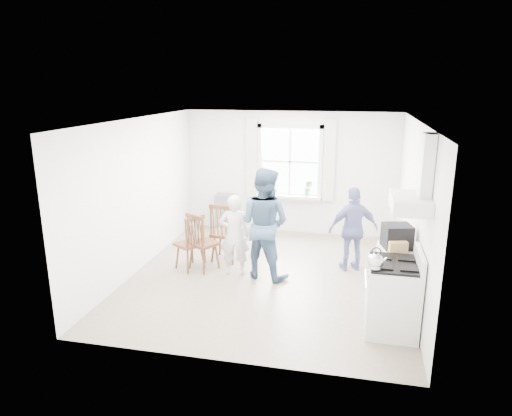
{
  "coord_description": "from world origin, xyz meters",
  "views": [
    {
      "loc": [
        1.32,
        -7.0,
        3.15
      ],
      "look_at": [
        -0.24,
        0.2,
        1.13
      ],
      "focal_mm": 32.0,
      "sensor_mm": 36.0,
      "label": 1
    }
  ],
  "objects": [
    {
      "name": "stereo_stack",
      "position": [
        1.97,
        -0.63,
        1.07
      ],
      "size": [
        0.45,
        0.42,
        0.34
      ],
      "color": "black",
      "rests_on": "low_cabinet"
    },
    {
      "name": "windsor_chair_c",
      "position": [
        -1.3,
        -0.01,
        0.61
      ],
      "size": [
        0.57,
        0.57,
        0.99
      ],
      "color": "#4B2A18",
      "rests_on": "ground"
    },
    {
      "name": "person_left",
      "position": [
        -0.56,
        -0.01,
        0.7
      ],
      "size": [
        0.57,
        0.57,
        1.39
      ],
      "primitive_type": "imported",
      "rotation": [
        0.0,
        0.0,
        3.27
      ],
      "color": "silver",
      "rests_on": "ground"
    },
    {
      "name": "windsor_chair_b",
      "position": [
        -1.2,
        0.0,
        0.63
      ],
      "size": [
        0.59,
        0.58,
        1.03
      ],
      "color": "#4B2A18",
      "rests_on": "ground"
    },
    {
      "name": "kettle",
      "position": [
        1.65,
        -1.61,
        1.04
      ],
      "size": [
        0.2,
        0.2,
        0.28
      ],
      "color": "silver",
      "rests_on": "gas_stove"
    },
    {
      "name": "shelf_unit",
      "position": [
        -1.4,
        2.33,
        0.4
      ],
      "size": [
        0.4,
        0.3,
        0.8
      ],
      "primitive_type": "cube",
      "color": "slate",
      "rests_on": "ground"
    },
    {
      "name": "windsor_chair_a",
      "position": [
        -0.9,
        0.47,
        0.67
      ],
      "size": [
        0.5,
        0.49,
        1.1
      ],
      "color": "#4B2A18",
      "rests_on": "ground"
    },
    {
      "name": "person_mid",
      "position": [
        -0.07,
        0.02,
        0.93
      ],
      "size": [
        1.13,
        1.13,
        1.85
      ],
      "primitive_type": "imported",
      "rotation": [
        0.0,
        0.0,
        2.84
      ],
      "color": "#435D7C",
      "rests_on": "ground"
    },
    {
      "name": "room_shell",
      "position": [
        0.0,
        0.0,
        1.3
      ],
      "size": [
        4.62,
        5.12,
        2.64
      ],
      "color": "gray",
      "rests_on": "ground"
    },
    {
      "name": "range_hood",
      "position": [
        2.07,
        -1.35,
        1.9
      ],
      "size": [
        0.45,
        0.76,
        0.94
      ],
      "color": "silver",
      "rests_on": "room_shell"
    },
    {
      "name": "cardboard_box",
      "position": [
        1.97,
        -0.82,
        0.98
      ],
      "size": [
        0.29,
        0.23,
        0.16
      ],
      "primitive_type": "cube",
      "rotation": [
        0.0,
        0.0,
        0.24
      ],
      "color": "tan",
      "rests_on": "low_cabinet"
    },
    {
      "name": "gas_stove",
      "position": [
        1.91,
        -1.35,
        0.48
      ],
      "size": [
        0.68,
        0.76,
        1.12
      ],
      "color": "silver",
      "rests_on": "ground"
    },
    {
      "name": "window_assembly",
      "position": [
        0.0,
        2.45,
        1.46
      ],
      "size": [
        1.88,
        0.24,
        1.7
      ],
      "color": "white",
      "rests_on": "room_shell"
    },
    {
      "name": "potted_plant",
      "position": [
        0.41,
        2.36,
        1.02
      ],
      "size": [
        0.22,
        0.22,
        0.34
      ],
      "primitive_type": "imported",
      "rotation": [
        0.0,
        0.0,
        -0.18
      ],
      "color": "#2F6935",
      "rests_on": "window_assembly"
    },
    {
      "name": "person_right",
      "position": [
        1.38,
        0.61,
        0.74
      ],
      "size": [
        1.11,
        1.11,
        1.47
      ],
      "primitive_type": "imported",
      "rotation": [
        0.0,
        0.0,
        3.49
      ],
      "color": "navy",
      "rests_on": "ground"
    },
    {
      "name": "low_cabinet",
      "position": [
        1.98,
        -0.65,
        0.45
      ],
      "size": [
        0.5,
        0.55,
        0.9
      ],
      "primitive_type": "cube",
      "color": "silver",
      "rests_on": "ground"
    }
  ]
}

